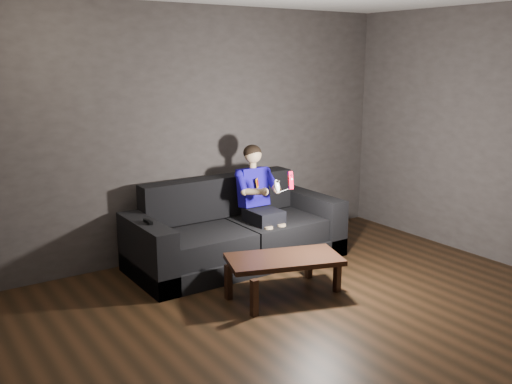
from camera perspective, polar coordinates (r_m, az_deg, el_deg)
floor at (r=4.71m, az=9.33°, el=-14.03°), size 5.00×5.00×0.00m
back_wall at (r=6.29m, az=-6.01°, el=5.92°), size 5.00×0.04×2.70m
sofa at (r=6.12m, az=-2.07°, el=-4.44°), size 2.28×0.98×0.88m
child at (r=6.08m, az=0.27°, el=-0.09°), size 0.46×0.57×1.14m
wii_remote_red at (r=5.74m, az=3.48°, el=1.19°), size 0.06×0.07×0.18m
nunchuk_white at (r=5.65m, az=2.11°, el=0.61°), size 0.07×0.09×0.14m
wii_remote_black at (r=5.49m, az=-10.75°, el=-2.94°), size 0.04×0.16×0.03m
coffee_table at (r=5.26m, az=2.81°, el=-7.01°), size 1.14×0.82×0.37m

